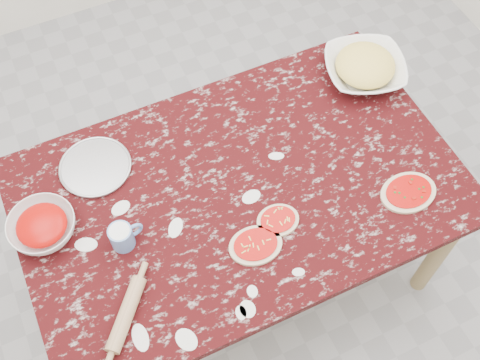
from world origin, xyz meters
name	(u,v)px	position (x,y,z in m)	size (l,w,h in m)	color
ground	(240,268)	(0.00, 0.00, 0.00)	(4.00, 4.00, 0.00)	gray
worktable	(240,198)	(0.00, 0.00, 0.67)	(1.60, 1.00, 0.75)	black
pizza_tray	(95,167)	(-0.45, 0.30, 0.76)	(0.26, 0.26, 0.01)	#B2B2B7
sauce_bowl	(43,227)	(-0.69, 0.12, 0.79)	(0.23, 0.23, 0.07)	white
cheese_bowl	(364,69)	(0.68, 0.27, 0.79)	(0.32, 0.32, 0.08)	white
flour_mug	(123,236)	(-0.45, -0.03, 0.80)	(0.12, 0.08, 0.09)	#6088CA
pizza_left	(256,245)	(-0.05, -0.24, 0.76)	(0.20, 0.17, 0.02)	beige
pizza_mid	(278,220)	(0.06, -0.18, 0.76)	(0.16, 0.14, 0.02)	beige
pizza_right	(408,192)	(0.54, -0.28, 0.76)	(0.21, 0.16, 0.02)	beige
rolling_pin	(126,314)	(-0.53, -0.29, 0.77)	(0.05, 0.05, 0.25)	tan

